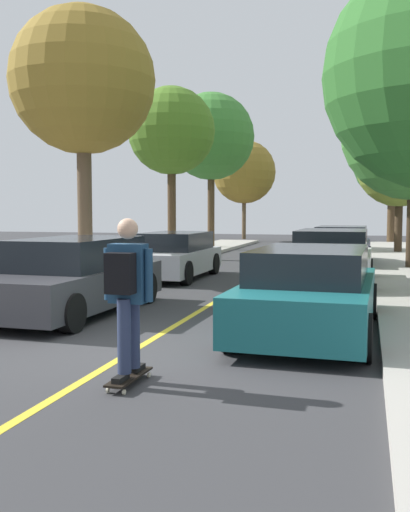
{
  "coord_description": "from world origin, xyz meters",
  "views": [
    {
      "loc": [
        3.09,
        -7.38,
        1.94
      ],
      "look_at": [
        0.09,
        3.46,
        1.07
      ],
      "focal_mm": 41.07,
      "sensor_mm": 36.0,
      "label": 1
    }
  ],
  "objects_px": {
    "street_tree_left_nearest": "(83,82)",
    "skateboard": "(129,377)",
    "street_tree_left_near": "(171,131)",
    "parked_car_left_nearest": "(73,277)",
    "street_tree_right_far": "(400,163)",
    "parked_car_right_far": "(341,247)",
    "skateboarder": "(127,288)",
    "parked_car_right_near": "(332,259)",
    "street_tree_left_far": "(211,137)",
    "parked_car_right_nearest": "(311,292)",
    "parked_car_left_near": "(174,256)",
    "street_tree_left_farthest": "(244,172)",
    "street_tree_right_farthest": "(392,163)"
  },
  "relations": [
    {
      "from": "street_tree_right_far",
      "to": "street_tree_right_farthest",
      "type": "xyz_separation_m",
      "value": [
        0.0,
        8.45,
        0.66
      ]
    },
    {
      "from": "skateboarder",
      "to": "parked_car_left_nearest",
      "type": "bearing_deg",
      "value": 125.07
    },
    {
      "from": "parked_car_right_nearest",
      "to": "parked_car_right_near",
      "type": "relative_size",
      "value": 1.1
    },
    {
      "from": "street_tree_left_farthest",
      "to": "street_tree_right_far",
      "type": "relative_size",
      "value": 1.07
    },
    {
      "from": "parked_car_left_nearest",
      "to": "street_tree_right_far",
      "type": "distance_m",
      "value": 18.74
    },
    {
      "from": "street_tree_left_near",
      "to": "parked_car_left_nearest",
      "type": "bearing_deg",
      "value": -79.94
    },
    {
      "from": "parked_car_right_near",
      "to": "skateboard",
      "type": "bearing_deg",
      "value": -100.42
    },
    {
      "from": "street_tree_left_far",
      "to": "skateboard",
      "type": "distance_m",
      "value": 23.57
    },
    {
      "from": "street_tree_left_nearest",
      "to": "street_tree_right_farthest",
      "type": "bearing_deg",
      "value": 66.95
    },
    {
      "from": "parked_car_right_far",
      "to": "skateboarder",
      "type": "bearing_deg",
      "value": -96.51
    },
    {
      "from": "parked_car_right_nearest",
      "to": "parked_car_right_near",
      "type": "distance_m",
      "value": 5.86
    },
    {
      "from": "parked_car_right_near",
      "to": "skateboard",
      "type": "height_order",
      "value": "parked_car_right_near"
    },
    {
      "from": "parked_car_left_near",
      "to": "street_tree_left_farthest",
      "type": "bearing_deg",
      "value": 96.06
    },
    {
      "from": "street_tree_right_farthest",
      "to": "skateboarder",
      "type": "height_order",
      "value": "street_tree_right_farthest"
    },
    {
      "from": "parked_car_right_far",
      "to": "street_tree_left_farthest",
      "type": "height_order",
      "value": "street_tree_left_farthest"
    },
    {
      "from": "street_tree_left_nearest",
      "to": "skateboarder",
      "type": "distance_m",
      "value": 11.02
    },
    {
      "from": "street_tree_left_near",
      "to": "street_tree_right_far",
      "type": "height_order",
      "value": "street_tree_left_near"
    },
    {
      "from": "parked_car_left_nearest",
      "to": "parked_car_left_near",
      "type": "relative_size",
      "value": 1.09
    },
    {
      "from": "street_tree_right_farthest",
      "to": "skateboard",
      "type": "xyz_separation_m",
      "value": [
        -3.86,
        -29.62,
        -4.58
      ]
    },
    {
      "from": "street_tree_left_nearest",
      "to": "skateboard",
      "type": "xyz_separation_m",
      "value": [
        5.0,
        -8.78,
        -5.34
      ]
    },
    {
      "from": "parked_car_left_near",
      "to": "street_tree_right_farthest",
      "type": "height_order",
      "value": "street_tree_right_farthest"
    },
    {
      "from": "parked_car_right_near",
      "to": "street_tree_left_far",
      "type": "relative_size",
      "value": 0.56
    },
    {
      "from": "street_tree_left_far",
      "to": "street_tree_right_farthest",
      "type": "relative_size",
      "value": 1.13
    },
    {
      "from": "parked_car_left_near",
      "to": "street_tree_right_farthest",
      "type": "xyz_separation_m",
      "value": [
        6.69,
        19.63,
        4.02
      ]
    },
    {
      "from": "parked_car_left_near",
      "to": "street_tree_left_nearest",
      "type": "distance_m",
      "value": 5.39
    },
    {
      "from": "parked_car_left_nearest",
      "to": "parked_car_right_near",
      "type": "relative_size",
      "value": 1.08
    },
    {
      "from": "parked_car_left_nearest",
      "to": "parked_car_right_far",
      "type": "bearing_deg",
      "value": 67.31
    },
    {
      "from": "parked_car_right_nearest",
      "to": "street_tree_right_far",
      "type": "relative_size",
      "value": 0.8
    },
    {
      "from": "parked_car_right_far",
      "to": "parked_car_right_near",
      "type": "bearing_deg",
      "value": -90.0
    },
    {
      "from": "street_tree_left_near",
      "to": "skateboard",
      "type": "relative_size",
      "value": 7.89
    },
    {
      "from": "street_tree_left_far",
      "to": "street_tree_right_far",
      "type": "bearing_deg",
      "value": -7.65
    },
    {
      "from": "street_tree_right_farthest",
      "to": "skateboard",
      "type": "distance_m",
      "value": 30.22
    },
    {
      "from": "street_tree_left_far",
      "to": "parked_car_left_nearest",
      "type": "bearing_deg",
      "value": -83.25
    },
    {
      "from": "parked_car_left_nearest",
      "to": "street_tree_left_near",
      "type": "height_order",
      "value": "street_tree_left_near"
    },
    {
      "from": "parked_car_right_nearest",
      "to": "parked_car_right_near",
      "type": "xyz_separation_m",
      "value": [
        -0.0,
        5.86,
        0.05
      ]
    },
    {
      "from": "parked_car_left_nearest",
      "to": "parked_car_left_near",
      "type": "distance_m",
      "value": 6.01
    },
    {
      "from": "parked_car_left_near",
      "to": "street_tree_right_far",
      "type": "bearing_deg",
      "value": 59.1
    },
    {
      "from": "street_tree_right_farthest",
      "to": "parked_car_left_nearest",
      "type": "bearing_deg",
      "value": -104.62
    },
    {
      "from": "street_tree_left_near",
      "to": "street_tree_left_farthest",
      "type": "bearing_deg",
      "value": 90.0
    },
    {
      "from": "parked_car_left_near",
      "to": "parked_car_right_near",
      "type": "height_order",
      "value": "parked_car_right_near"
    },
    {
      "from": "street_tree_left_far",
      "to": "street_tree_right_far",
      "type": "height_order",
      "value": "street_tree_left_far"
    },
    {
      "from": "parked_car_right_near",
      "to": "street_tree_left_nearest",
      "type": "distance_m",
      "value": 8.19
    },
    {
      "from": "street_tree_left_far",
      "to": "street_tree_right_farthest",
      "type": "distance_m",
      "value": 11.49
    },
    {
      "from": "street_tree_right_far",
      "to": "skateboarder",
      "type": "height_order",
      "value": "street_tree_right_far"
    },
    {
      "from": "parked_car_right_nearest",
      "to": "street_tree_left_nearest",
      "type": "distance_m",
      "value": 9.86
    },
    {
      "from": "street_tree_left_near",
      "to": "street_tree_left_farthest",
      "type": "relative_size",
      "value": 1.07
    },
    {
      "from": "street_tree_left_nearest",
      "to": "parked_car_left_near",
      "type": "bearing_deg",
      "value": 29.13
    },
    {
      "from": "parked_car_right_nearest",
      "to": "street_tree_right_far",
      "type": "distance_m",
      "value": 18.29
    },
    {
      "from": "parked_car_right_nearest",
      "to": "skateboard",
      "type": "height_order",
      "value": "parked_car_right_nearest"
    },
    {
      "from": "parked_car_left_near",
      "to": "street_tree_right_far",
      "type": "relative_size",
      "value": 0.72
    }
  ]
}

